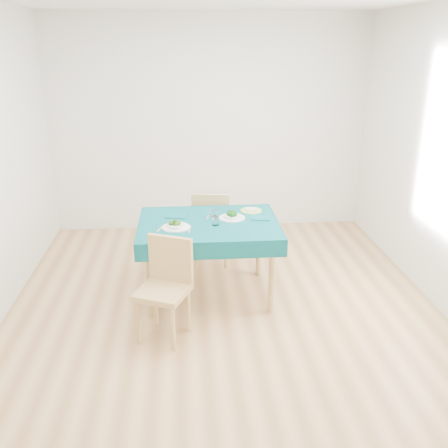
{
  "coord_description": "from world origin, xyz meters",
  "views": [
    {
      "loc": [
        -0.34,
        -4.08,
        2.36
      ],
      "look_at": [
        0.0,
        0.0,
        0.85
      ],
      "focal_mm": 40.0,
      "sensor_mm": 36.0,
      "label": 1
    }
  ],
  "objects": [
    {
      "name": "chair_far",
      "position": [
        -0.04,
        1.08,
        0.5
      ],
      "size": [
        0.47,
        0.5,
        1.0
      ],
      "primitive_type": "cube",
      "rotation": [
        0.0,
        0.0,
        2.98
      ],
      "color": "tan",
      "rests_on": "ground"
    },
    {
      "name": "chair_near",
      "position": [
        -0.54,
        -0.42,
        0.49
      ],
      "size": [
        0.53,
        0.55,
        0.98
      ],
      "primitive_type": "cube",
      "rotation": [
        0.0,
        0.0,
        -0.42
      ],
      "color": "tan",
      "rests_on": "ground"
    },
    {
      "name": "bowl_far",
      "position": [
        0.11,
        0.39,
        0.8
      ],
      "size": [
        0.25,
        0.25,
        0.08
      ],
      "primitive_type": null,
      "color": "white",
      "rests_on": "table"
    },
    {
      "name": "side_plate",
      "position": [
        0.32,
        0.6,
        0.76
      ],
      "size": [
        0.21,
        0.21,
        0.01
      ],
      "primitive_type": "cylinder",
      "color": "#AECE64",
      "rests_on": "table"
    },
    {
      "name": "tumbler_side",
      "position": [
        -0.06,
        0.23,
        0.8
      ],
      "size": [
        0.07,
        0.07,
        0.09
      ],
      "primitive_type": "cylinder",
      "color": "white",
      "rests_on": "table"
    },
    {
      "name": "tumbler_center",
      "position": [
        -0.06,
        0.41,
        0.8
      ],
      "size": [
        0.07,
        0.07,
        0.09
      ],
      "primitive_type": "cylinder",
      "color": "white",
      "rests_on": "table"
    },
    {
      "name": "napkin_near",
      "position": [
        -0.43,
        0.49,
        0.76
      ],
      "size": [
        0.22,
        0.17,
        0.01
      ],
      "primitive_type": "cube",
      "rotation": [
        0.0,
        0.0,
        -0.17
      ],
      "color": "#0B565C",
      "rests_on": "table"
    },
    {
      "name": "table",
      "position": [
        -0.12,
        0.31,
        0.38
      ],
      "size": [
        1.31,
        0.99,
        0.76
      ],
      "primitive_type": "cube",
      "color": "#074D53",
      "rests_on": "ground"
    },
    {
      "name": "knife_far",
      "position": [
        0.3,
        0.38,
        0.76
      ],
      "size": [
        0.1,
        0.18,
        0.0
      ],
      "primitive_type": "cube",
      "rotation": [
        0.0,
        0.0,
        -0.46
      ],
      "color": "silver",
      "rests_on": "table"
    },
    {
      "name": "room_shell",
      "position": [
        0.0,
        0.0,
        1.35
      ],
      "size": [
        4.02,
        4.52,
        2.73
      ],
      "color": "#A37544",
      "rests_on": "ground"
    },
    {
      "name": "fork_near",
      "position": [
        -0.56,
        0.18,
        0.76
      ],
      "size": [
        0.08,
        0.18,
        0.0
      ],
      "primitive_type": "cube",
      "rotation": [
        0.0,
        0.0,
        -0.33
      ],
      "color": "silver",
      "rests_on": "table"
    },
    {
      "name": "fork_far",
      "position": [
        -0.12,
        0.46,
        0.76
      ],
      "size": [
        0.05,
        0.16,
        0.0
      ],
      "primitive_type": "cube",
      "rotation": [
        0.0,
        0.0,
        -0.21
      ],
      "color": "silver",
      "rests_on": "table"
    },
    {
      "name": "knife_near",
      "position": [
        -0.3,
        0.13,
        0.76
      ],
      "size": [
        0.04,
        0.2,
        0.0
      ],
      "primitive_type": "cube",
      "rotation": [
        0.0,
        0.0,
        -0.1
      ],
      "color": "silver",
      "rests_on": "table"
    },
    {
      "name": "napkin_far",
      "position": [
        0.38,
        0.37,
        0.76
      ],
      "size": [
        0.2,
        0.16,
        0.01
      ],
      "primitive_type": "cube",
      "rotation": [
        0.0,
        0.0,
        -0.2
      ],
      "color": "#0B565C",
      "rests_on": "table"
    },
    {
      "name": "bread_slice",
      "position": [
        0.32,
        0.6,
        0.78
      ],
      "size": [
        0.11,
        0.11,
        0.01
      ],
      "primitive_type": "cube",
      "rotation": [
        0.0,
        0.0,
        -0.11
      ],
      "color": "beige",
      "rests_on": "side_plate"
    },
    {
      "name": "bowl_near",
      "position": [
        -0.42,
        0.18,
        0.8
      ],
      "size": [
        0.26,
        0.26,
        0.08
      ],
      "primitive_type": null,
      "color": "white",
      "rests_on": "table"
    }
  ]
}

